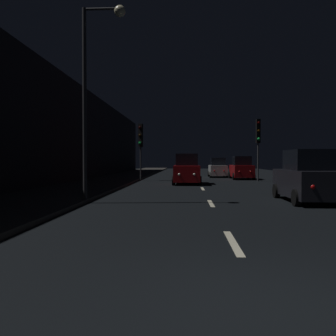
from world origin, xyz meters
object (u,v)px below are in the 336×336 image
(car_distant_taillights, at_px, (218,168))
(car_parked_right_far, at_px, (241,169))
(car_parked_right_near, at_px, (307,178))
(traffic_light_far_left, at_px, (141,140))
(streetlamp_overhead, at_px, (96,74))
(traffic_light_far_right, at_px, (258,136))
(car_approaching_headlights, at_px, (187,170))

(car_distant_taillights, relative_size, car_parked_right_far, 0.94)
(car_parked_right_far, distance_m, car_parked_right_near, 17.02)
(traffic_light_far_left, bearing_deg, car_parked_right_far, 119.67)
(car_parked_right_far, relative_size, car_parked_right_near, 0.97)
(traffic_light_far_left, bearing_deg, car_distant_taillights, 144.85)
(car_distant_taillights, distance_m, car_parked_right_far, 4.02)
(streetlamp_overhead, height_order, car_parked_right_near, streetlamp_overhead)
(traffic_light_far_left, xyz_separation_m, car_parked_right_near, (8.66, -14.29, -2.42))
(traffic_light_far_right, relative_size, car_approaching_headlights, 1.17)
(car_distant_taillights, bearing_deg, car_parked_right_near, -175.04)
(traffic_light_far_right, height_order, car_parked_right_far, traffic_light_far_right)
(streetlamp_overhead, xyz_separation_m, car_approaching_headlights, (3.55, 11.32, -4.06))
(car_approaching_headlights, xyz_separation_m, car_distant_taillights, (3.07, 10.18, -0.10))
(traffic_light_far_left, relative_size, car_distant_taillights, 1.23)
(car_parked_right_near, bearing_deg, traffic_light_far_left, 31.21)
(streetlamp_overhead, distance_m, car_parked_right_far, 20.20)
(car_distant_taillights, relative_size, car_parked_right_near, 0.91)
(car_distant_taillights, xyz_separation_m, car_parked_right_far, (1.79, -3.60, 0.05))
(car_approaching_headlights, bearing_deg, car_parked_right_near, 24.97)
(streetlamp_overhead, xyz_separation_m, car_parked_right_near, (8.41, 0.88, -4.07))
(traffic_light_far_right, bearing_deg, streetlamp_overhead, -36.28)
(car_parked_right_far, bearing_deg, car_parked_right_near, 180.00)
(car_approaching_headlights, bearing_deg, car_parked_right_far, 143.54)
(traffic_light_far_left, xyz_separation_m, car_distant_taillights, (6.87, 6.34, -2.50))
(streetlamp_overhead, bearing_deg, traffic_light_far_right, 57.83)
(car_distant_taillights, bearing_deg, car_approaching_headlights, 163.21)
(car_approaching_headlights, height_order, car_parked_right_far, car_approaching_headlights)
(streetlamp_overhead, distance_m, car_distant_taillights, 22.88)
(car_distant_taillights, height_order, car_parked_right_far, car_parked_right_far)
(streetlamp_overhead, height_order, car_parked_right_far, streetlamp_overhead)
(car_approaching_headlights, bearing_deg, traffic_light_far_left, -135.38)
(streetlamp_overhead, bearing_deg, traffic_light_far_left, 90.92)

